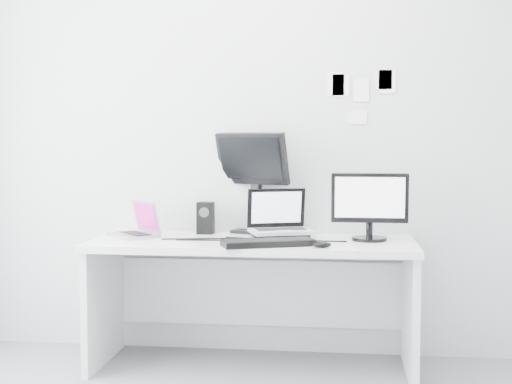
% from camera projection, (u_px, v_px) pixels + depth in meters
% --- Properties ---
extents(back_wall, '(3.60, 0.00, 3.60)m').
position_uv_depth(back_wall, '(260.00, 130.00, 4.28)').
color(back_wall, '#B7B9BC').
rests_on(back_wall, ground).
extents(desk, '(1.80, 0.70, 0.73)m').
position_uv_depth(desk, '(253.00, 304.00, 4.00)').
color(desk, white).
rests_on(desk, ground).
extents(macbook, '(0.36, 0.36, 0.22)m').
position_uv_depth(macbook, '(133.00, 218.00, 4.10)').
color(macbook, '#AAAAAF').
rests_on(macbook, desk).
extents(speaker, '(0.10, 0.10, 0.19)m').
position_uv_depth(speaker, '(206.00, 218.00, 4.25)').
color(speaker, black).
rests_on(speaker, desk).
extents(dell_laptop, '(0.41, 0.37, 0.29)m').
position_uv_depth(dell_laptop, '(281.00, 213.00, 4.05)').
color(dell_laptop, '#A2A4A9').
rests_on(dell_laptop, desk).
extents(rear_monitor, '(0.48, 0.33, 0.62)m').
position_uv_depth(rear_monitor, '(254.00, 182.00, 4.25)').
color(rear_monitor, black).
rests_on(rear_monitor, desk).
extents(samsung_monitor, '(0.42, 0.19, 0.39)m').
position_uv_depth(samsung_monitor, '(370.00, 206.00, 3.94)').
color(samsung_monitor, black).
rests_on(samsung_monitor, desk).
extents(keyboard, '(0.51, 0.34, 0.03)m').
position_uv_depth(keyboard, '(268.00, 243.00, 3.75)').
color(keyboard, black).
rests_on(keyboard, desk).
extents(mouse, '(0.11, 0.08, 0.03)m').
position_uv_depth(mouse, '(322.00, 245.00, 3.68)').
color(mouse, black).
rests_on(mouse, desk).
extents(wall_note_0, '(0.10, 0.00, 0.14)m').
position_uv_depth(wall_note_0, '(336.00, 84.00, 4.20)').
color(wall_note_0, white).
rests_on(wall_note_0, back_wall).
extents(wall_note_1, '(0.09, 0.00, 0.13)m').
position_uv_depth(wall_note_1, '(361.00, 90.00, 4.19)').
color(wall_note_1, white).
rests_on(wall_note_1, back_wall).
extents(wall_note_2, '(0.10, 0.00, 0.14)m').
position_uv_depth(wall_note_2, '(387.00, 81.00, 4.17)').
color(wall_note_2, white).
rests_on(wall_note_2, back_wall).
extents(wall_note_3, '(0.11, 0.00, 0.08)m').
position_uv_depth(wall_note_3, '(358.00, 118.00, 4.20)').
color(wall_note_3, white).
rests_on(wall_note_3, back_wall).
extents(wall_note_4, '(0.10, 0.00, 0.13)m').
position_uv_depth(wall_note_4, '(341.00, 85.00, 4.20)').
color(wall_note_4, white).
rests_on(wall_note_4, back_wall).
extents(wall_note_5, '(0.10, 0.00, 0.11)m').
position_uv_depth(wall_note_5, '(384.00, 80.00, 4.17)').
color(wall_note_5, white).
rests_on(wall_note_5, back_wall).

